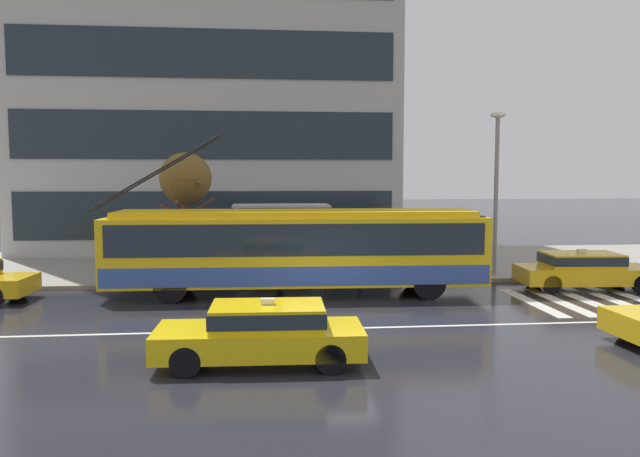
% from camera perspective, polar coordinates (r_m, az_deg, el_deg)
% --- Properties ---
extents(ground_plane, '(160.00, 160.00, 0.00)m').
position_cam_1_polar(ground_plane, '(17.34, 0.82, -8.21)').
color(ground_plane, '#23232B').
extents(sidewalk_slab, '(80.00, 10.00, 0.14)m').
position_cam_1_polar(sidewalk_slab, '(27.15, -1.60, -3.25)').
color(sidewalk_slab, gray).
rests_on(sidewalk_slab, ground_plane).
extents(crosswalk_stripe_edge_near, '(0.44, 4.40, 0.01)m').
position_cam_1_polar(crosswalk_stripe_edge_near, '(20.53, 18.84, -6.39)').
color(crosswalk_stripe_edge_near, beige).
rests_on(crosswalk_stripe_edge_near, ground_plane).
extents(crosswalk_stripe_inner_a, '(0.44, 4.40, 0.01)m').
position_cam_1_polar(crosswalk_stripe_inner_a, '(20.91, 21.09, -6.25)').
color(crosswalk_stripe_inner_a, beige).
rests_on(crosswalk_stripe_inner_a, ground_plane).
extents(crosswalk_stripe_center, '(0.44, 4.40, 0.01)m').
position_cam_1_polar(crosswalk_stripe_center, '(21.33, 23.26, -6.11)').
color(crosswalk_stripe_center, beige).
rests_on(crosswalk_stripe_center, ground_plane).
extents(crosswalk_stripe_inner_b, '(0.44, 4.40, 0.01)m').
position_cam_1_polar(crosswalk_stripe_inner_b, '(21.78, 25.35, -5.96)').
color(crosswalk_stripe_inner_b, beige).
rests_on(crosswalk_stripe_inner_b, ground_plane).
extents(crosswalk_stripe_edge_far, '(0.44, 4.40, 0.01)m').
position_cam_1_polar(crosswalk_stripe_edge_far, '(22.25, 27.34, -5.81)').
color(crosswalk_stripe_edge_far, beige).
rests_on(crosswalk_stripe_edge_far, ground_plane).
extents(lane_centre_line, '(72.00, 0.14, 0.01)m').
position_cam_1_polar(lane_centre_line, '(16.18, 1.31, -9.17)').
color(lane_centre_line, silver).
rests_on(lane_centre_line, ground_plane).
extents(trolleybus, '(12.80, 2.84, 5.21)m').
position_cam_1_polar(trolleybus, '(20.38, -2.11, -1.82)').
color(trolleybus, yellow).
rests_on(trolleybus, ground_plane).
extents(taxi_oncoming_near, '(4.37, 1.86, 1.39)m').
position_cam_1_polar(taxi_oncoming_near, '(13.17, -5.29, -9.36)').
color(taxi_oncoming_near, yellow).
rests_on(taxi_oncoming_near, ground_plane).
extents(taxi_ahead_of_bus, '(4.70, 2.19, 1.39)m').
position_cam_1_polar(taxi_ahead_of_bus, '(23.35, 23.08, -3.43)').
color(taxi_ahead_of_bus, yellow).
rests_on(taxi_ahead_of_bus, ground_plane).
extents(bus_shelter, '(3.63, 1.89, 2.68)m').
position_cam_1_polar(bus_shelter, '(23.84, -3.62, 0.68)').
color(bus_shelter, gray).
rests_on(bus_shelter, sidewalk_slab).
extents(pedestrian_at_shelter, '(1.30, 1.30, 2.05)m').
position_cam_1_polar(pedestrian_at_shelter, '(24.59, -1.12, 0.01)').
color(pedestrian_at_shelter, '#534D50').
rests_on(pedestrian_at_shelter, sidewalk_slab).
extents(pedestrian_approaching_curb, '(0.95, 0.95, 1.98)m').
position_cam_1_polar(pedestrian_approaching_curb, '(22.98, -3.86, -0.74)').
color(pedestrian_approaching_curb, '#212947').
rests_on(pedestrian_approaching_curb, sidewalk_slab).
extents(pedestrian_walking_past, '(0.45, 0.45, 1.65)m').
position_cam_1_polar(pedestrian_walking_past, '(23.71, 3.73, -1.92)').
color(pedestrian_walking_past, '#2B364E').
rests_on(pedestrian_walking_past, sidewalk_slab).
extents(street_lamp, '(0.60, 0.32, 6.17)m').
position_cam_1_polar(street_lamp, '(24.55, 15.89, 4.49)').
color(street_lamp, gray).
rests_on(street_lamp, sidewalk_slab).
extents(street_tree_bare, '(2.20, 2.09, 4.66)m').
position_cam_1_polar(street_tree_bare, '(24.40, -12.24, 4.29)').
color(street_tree_bare, brown).
rests_on(street_tree_bare, sidewalk_slab).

